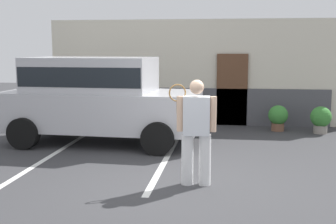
{
  "coord_description": "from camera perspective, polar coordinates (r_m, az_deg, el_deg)",
  "views": [
    {
      "loc": [
        0.81,
        -6.98,
        2.27
      ],
      "look_at": [
        -0.29,
        1.2,
        1.05
      ],
      "focal_mm": 46.53,
      "sensor_mm": 36.0,
      "label": 1
    }
  ],
  "objects": [
    {
      "name": "parked_suv",
      "position": [
        10.51,
        -9.17,
        2.15
      ],
      "size": [
        4.69,
        2.35,
        2.05
      ],
      "rotation": [
        0.0,
        0.0,
        -0.05
      ],
      "color": "#B7B7BC",
      "rests_on": "ground_plane"
    },
    {
      "name": "parking_stripe_1",
      "position": [
        8.86,
        -0.41,
        -6.42
      ],
      "size": [
        0.12,
        4.4,
        0.01
      ],
      "primitive_type": "cube",
      "color": "silver",
      "rests_on": "ground_plane"
    },
    {
      "name": "house_frontage",
      "position": [
        13.1,
        4.15,
        4.82
      ],
      "size": [
        9.04,
        0.4,
        3.1
      ],
      "color": "beige",
      "rests_on": "ground_plane"
    },
    {
      "name": "parking_stripe_0",
      "position": [
        9.51,
        -15.3,
        -5.69
      ],
      "size": [
        0.12,
        4.4,
        0.01
      ],
      "primitive_type": "cube",
      "color": "silver",
      "rests_on": "ground_plane"
    },
    {
      "name": "ground_plane",
      "position": [
        7.39,
        0.99,
        -9.49
      ],
      "size": [
        40.0,
        40.0,
        0.0
      ],
      "primitive_type": "plane",
      "color": "#38383A"
    },
    {
      "name": "potted_plant_by_porch",
      "position": [
        12.35,
        14.22,
        -0.6
      ],
      "size": [
        0.54,
        0.54,
        0.71
      ],
      "color": "brown",
      "rests_on": "ground_plane"
    },
    {
      "name": "potted_plant_secondary",
      "position": [
        12.29,
        19.39,
        -0.81
      ],
      "size": [
        0.55,
        0.55,
        0.73
      ],
      "color": "gray",
      "rests_on": "ground_plane"
    },
    {
      "name": "tennis_player_man",
      "position": [
        7.18,
        3.7,
        -2.45
      ],
      "size": [
        0.79,
        0.29,
        1.76
      ],
      "rotation": [
        0.0,
        0.0,
        3.19
      ],
      "color": "white",
      "rests_on": "ground_plane"
    }
  ]
}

